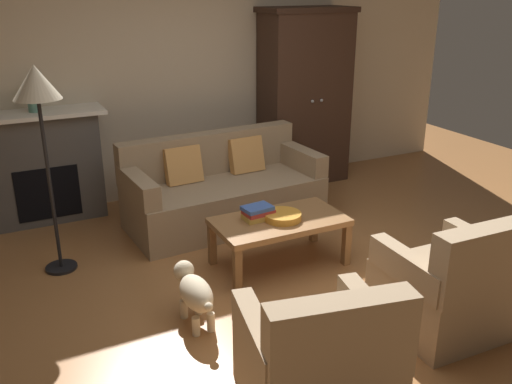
% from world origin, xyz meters
% --- Properties ---
extents(ground_plane, '(9.60, 9.60, 0.00)m').
position_xyz_m(ground_plane, '(0.00, 0.00, 0.00)').
color(ground_plane, '#9E6638').
extents(back_wall, '(7.20, 0.10, 2.80)m').
position_xyz_m(back_wall, '(0.00, 2.55, 1.40)').
color(back_wall, beige).
rests_on(back_wall, ground).
extents(fireplace, '(1.26, 0.48, 1.12)m').
position_xyz_m(fireplace, '(-1.55, 2.30, 0.57)').
color(fireplace, '#4C4947').
rests_on(fireplace, ground).
extents(armoire, '(1.06, 0.57, 2.02)m').
position_xyz_m(armoire, '(1.40, 2.22, 1.01)').
color(armoire, '#382319').
rests_on(armoire, ground).
extents(couch, '(1.97, 0.97, 0.86)m').
position_xyz_m(couch, '(0.02, 1.47, 0.32)').
color(couch, '#937A5B').
rests_on(couch, ground).
extents(coffee_table, '(1.10, 0.60, 0.42)m').
position_xyz_m(coffee_table, '(0.09, 0.41, 0.37)').
color(coffee_table, olive).
rests_on(coffee_table, ground).
extents(fruit_bowl, '(0.31, 0.31, 0.06)m').
position_xyz_m(fruit_bowl, '(0.11, 0.39, 0.45)').
color(fruit_bowl, orange).
rests_on(fruit_bowl, coffee_table).
extents(book_stack, '(0.27, 0.20, 0.12)m').
position_xyz_m(book_stack, '(-0.07, 0.49, 0.48)').
color(book_stack, gold).
rests_on(book_stack, coffee_table).
extents(mantel_vase_jade, '(0.12, 0.12, 0.30)m').
position_xyz_m(mantel_vase_jade, '(-1.55, 2.28, 1.27)').
color(mantel_vase_jade, slate).
rests_on(mantel_vase_jade, fireplace).
extents(armchair_near_left, '(0.90, 0.90, 0.88)m').
position_xyz_m(armchair_near_left, '(-0.57, -1.24, 0.32)').
color(armchair_near_left, '#997F60').
rests_on(armchair_near_left, ground).
extents(armchair_near_right, '(0.80, 0.79, 0.88)m').
position_xyz_m(armchair_near_right, '(0.67, -0.94, 0.32)').
color(armchair_near_right, '#997F60').
rests_on(armchair_near_right, ground).
extents(floor_lamp, '(0.36, 0.36, 1.71)m').
position_xyz_m(floor_lamp, '(-1.61, 1.15, 1.48)').
color(floor_lamp, black).
rests_on(floor_lamp, ground).
extents(dog, '(0.20, 0.57, 0.39)m').
position_xyz_m(dog, '(-0.86, -0.10, 0.25)').
color(dog, beige).
rests_on(dog, ground).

